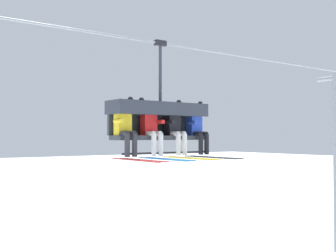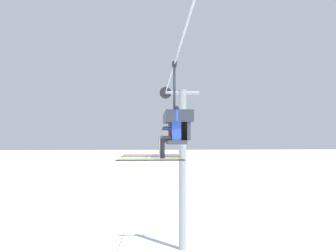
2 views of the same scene
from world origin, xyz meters
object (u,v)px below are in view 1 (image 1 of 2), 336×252
(skier_black, at_px, (176,127))
(skier_red, at_px, (151,127))
(chairlift_chair, at_px, (158,115))
(skier_yellow, at_px, (126,127))
(skier_blue, at_px, (198,128))

(skier_black, bearing_deg, skier_red, 180.00)
(chairlift_chair, xyz_separation_m, skier_black, (0.33, -0.21, -0.28))
(chairlift_chair, bearing_deg, skier_black, -33.02)
(skier_black, bearing_deg, chairlift_chair, 146.98)
(skier_yellow, relative_size, skier_black, 1.00)
(chairlift_chair, xyz_separation_m, skier_blue, (0.98, -0.21, -0.28))
(skier_yellow, xyz_separation_m, skier_blue, (1.96, 0.00, 0.00))
(skier_yellow, distance_m, skier_black, 1.31)
(chairlift_chair, distance_m, skier_blue, 1.04)
(skier_yellow, xyz_separation_m, skier_black, (1.31, 0.00, 0.00))
(skier_black, height_order, skier_blue, same)
(chairlift_chair, height_order, skier_yellow, chairlift_chair)
(chairlift_chair, bearing_deg, skier_red, -146.98)
(skier_red, height_order, skier_blue, same)
(skier_blue, bearing_deg, skier_yellow, 180.00)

